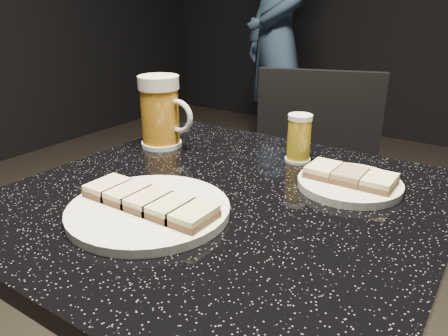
{
  "coord_description": "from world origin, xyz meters",
  "views": [
    {
      "loc": [
        0.38,
        -0.56,
        1.07
      ],
      "look_at": [
        0.0,
        0.0,
        0.8
      ],
      "focal_mm": 35.0,
      "sensor_mm": 36.0,
      "label": 1
    }
  ],
  "objects_px": {
    "plate_large": "(149,210)",
    "plate_small": "(349,184)",
    "table": "(224,310)",
    "patron": "(276,40)",
    "beer_tumbler": "(299,138)",
    "chair": "(310,195)",
    "beer_mug": "(161,112)"
  },
  "relations": [
    {
      "from": "plate_large",
      "to": "plate_small",
      "type": "xyz_separation_m",
      "value": [
        0.22,
        0.27,
        0.0
      ]
    },
    {
      "from": "plate_large",
      "to": "table",
      "type": "bearing_deg",
      "value": 64.69
    },
    {
      "from": "patron",
      "to": "beer_tumbler",
      "type": "height_order",
      "value": "patron"
    },
    {
      "from": "chair",
      "to": "table",
      "type": "bearing_deg",
      "value": -82.13
    },
    {
      "from": "plate_small",
      "to": "table",
      "type": "height_order",
      "value": "plate_small"
    },
    {
      "from": "plate_large",
      "to": "chair",
      "type": "relative_size",
      "value": 0.29
    },
    {
      "from": "plate_small",
      "to": "chair",
      "type": "bearing_deg",
      "value": 119.08
    },
    {
      "from": "table",
      "to": "beer_mug",
      "type": "bearing_deg",
      "value": 151.77
    },
    {
      "from": "plate_small",
      "to": "patron",
      "type": "bearing_deg",
      "value": 121.22
    },
    {
      "from": "table",
      "to": "beer_tumbler",
      "type": "height_order",
      "value": "beer_tumbler"
    },
    {
      "from": "beer_mug",
      "to": "plate_large",
      "type": "bearing_deg",
      "value": -52.16
    },
    {
      "from": "plate_small",
      "to": "beer_tumbler",
      "type": "bearing_deg",
      "value": 151.4
    },
    {
      "from": "plate_large",
      "to": "beer_mug",
      "type": "height_order",
      "value": "beer_mug"
    },
    {
      "from": "plate_small",
      "to": "beer_tumbler",
      "type": "xyz_separation_m",
      "value": [
        -0.13,
        0.07,
        0.04
      ]
    },
    {
      "from": "plate_small",
      "to": "plate_large",
      "type": "bearing_deg",
      "value": -129.35
    },
    {
      "from": "table",
      "to": "chair",
      "type": "xyz_separation_m",
      "value": [
        -0.08,
        0.6,
        -0.01
      ]
    },
    {
      "from": "table",
      "to": "beer_tumbler",
      "type": "relative_size",
      "value": 7.65
    },
    {
      "from": "beer_tumbler",
      "to": "table",
      "type": "bearing_deg",
      "value": -98.21
    },
    {
      "from": "plate_large",
      "to": "beer_tumbler",
      "type": "height_order",
      "value": "beer_tumbler"
    },
    {
      "from": "patron",
      "to": "chair",
      "type": "bearing_deg",
      "value": -19.76
    },
    {
      "from": "plate_small",
      "to": "beer_mug",
      "type": "bearing_deg",
      "value": -178.79
    },
    {
      "from": "plate_large",
      "to": "beer_mug",
      "type": "distance_m",
      "value": 0.34
    },
    {
      "from": "table",
      "to": "beer_mug",
      "type": "xyz_separation_m",
      "value": [
        -0.26,
        0.14,
        0.32
      ]
    },
    {
      "from": "plate_large",
      "to": "beer_tumbler",
      "type": "xyz_separation_m",
      "value": [
        0.09,
        0.35,
        0.04
      ]
    },
    {
      "from": "plate_small",
      "to": "chair",
      "type": "relative_size",
      "value": 0.21
    },
    {
      "from": "plate_small",
      "to": "beer_tumbler",
      "type": "height_order",
      "value": "beer_tumbler"
    },
    {
      "from": "plate_large",
      "to": "plate_small",
      "type": "height_order",
      "value": "same"
    },
    {
      "from": "table",
      "to": "chair",
      "type": "distance_m",
      "value": 0.6
    },
    {
      "from": "plate_small",
      "to": "table",
      "type": "distance_m",
      "value": 0.34
    },
    {
      "from": "patron",
      "to": "plate_large",
      "type": "bearing_deg",
      "value": -28.87
    },
    {
      "from": "table",
      "to": "plate_large",
      "type": "bearing_deg",
      "value": -115.31
    },
    {
      "from": "plate_large",
      "to": "table",
      "type": "xyz_separation_m",
      "value": [
        0.06,
        0.12,
        -0.25
      ]
    }
  ]
}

